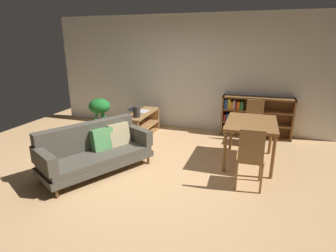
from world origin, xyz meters
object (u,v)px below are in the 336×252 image
(open_laptop, at_px, (139,111))
(dining_chair_far, at_px, (250,155))
(dining_table, at_px, (251,126))
(dining_chair_near, at_px, (254,119))
(potted_floor_plant, at_px, (100,110))
(bookshelf, at_px, (251,116))
(fabric_couch, at_px, (96,149))
(media_console, at_px, (142,125))
(desk_speaker, at_px, (137,112))

(open_laptop, height_order, dining_chair_far, dining_chair_far)
(dining_table, distance_m, dining_chair_near, 1.07)
(open_laptop, distance_m, potted_floor_plant, 0.93)
(dining_chair_far, bearing_deg, bookshelf, 91.42)
(fabric_couch, relative_size, dining_table, 1.67)
(open_laptop, xyz_separation_m, dining_table, (2.47, -0.79, 0.10))
(fabric_couch, xyz_separation_m, dining_table, (2.41, 1.12, 0.29))
(fabric_couch, height_order, dining_chair_near, dining_chair_near)
(media_console, relative_size, bookshelf, 0.81)
(desk_speaker, distance_m, bookshelf, 2.60)
(open_laptop, height_order, potted_floor_plant, potted_floor_plant)
(potted_floor_plant, distance_m, bookshelf, 3.48)
(fabric_couch, height_order, bookshelf, bookshelf)
(fabric_couch, height_order, potted_floor_plant, potted_floor_plant)
(fabric_couch, distance_m, media_console, 1.83)
(open_laptop, height_order, dining_table, dining_table)
(media_console, bearing_deg, open_laptop, 135.81)
(dining_chair_near, bearing_deg, dining_table, -91.85)
(media_console, height_order, dining_table, dining_table)
(fabric_couch, distance_m, desk_speaker, 1.48)
(open_laptop, xyz_separation_m, potted_floor_plant, (-0.90, -0.21, 0.00))
(media_console, distance_m, dining_table, 2.51)
(dining_chair_near, bearing_deg, potted_floor_plant, -172.10)
(potted_floor_plant, relative_size, bookshelf, 0.54)
(media_console, height_order, potted_floor_plant, potted_floor_plant)
(desk_speaker, distance_m, dining_chair_far, 2.68)
(potted_floor_plant, bearing_deg, open_laptop, 13.15)
(open_laptop, distance_m, dining_chair_near, 2.52)
(potted_floor_plant, distance_m, dining_table, 3.42)
(dining_table, bearing_deg, media_console, 163.55)
(fabric_couch, xyz_separation_m, dining_chair_near, (2.44, 2.18, 0.14))
(media_console, bearing_deg, dining_table, -16.45)
(dining_chair_near, distance_m, dining_chair_far, 2.00)
(dining_table, bearing_deg, desk_speaker, 171.97)
(open_laptop, relative_size, dining_table, 0.37)
(fabric_couch, relative_size, dining_chair_near, 2.11)
(dining_table, height_order, dining_chair_far, dining_chair_far)
(media_console, bearing_deg, dining_chair_far, -34.39)
(dining_chair_far, bearing_deg, open_laptop, 145.18)
(fabric_couch, xyz_separation_m, desk_speaker, (0.09, 1.45, 0.29))
(potted_floor_plant, bearing_deg, dining_table, -9.84)
(media_console, height_order, open_laptop, open_laptop)
(desk_speaker, bearing_deg, dining_chair_near, 17.22)
(desk_speaker, xyz_separation_m, dining_chair_near, (2.35, 0.73, -0.15))
(desk_speaker, bearing_deg, bookshelf, 27.81)
(media_console, height_order, dining_chair_near, dining_chair_near)
(potted_floor_plant, xyz_separation_m, dining_table, (3.37, -0.58, 0.10))
(dining_table, distance_m, bookshelf, 1.55)
(potted_floor_plant, bearing_deg, media_console, 6.64)
(fabric_couch, bearing_deg, bookshelf, 48.15)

